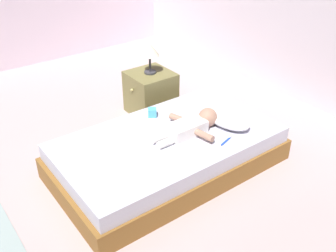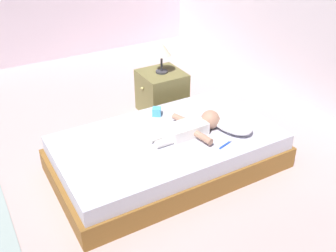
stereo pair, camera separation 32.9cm
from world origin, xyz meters
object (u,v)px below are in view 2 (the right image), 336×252
(pillow, at_px, (229,120))
(bed, at_px, (168,152))
(toothbrush, at_px, (226,144))
(lamp, at_px, (161,50))
(baby, at_px, (193,127))
(nightstand, at_px, (162,92))
(toy_block, at_px, (157,112))

(pillow, bearing_deg, bed, -102.72)
(toothbrush, xyz_separation_m, lamp, (-1.32, 0.12, 0.38))
(bed, height_order, pillow, pillow)
(toothbrush, bearing_deg, baby, -155.42)
(baby, xyz_separation_m, nightstand, (-1.02, 0.26, -0.16))
(bed, bearing_deg, baby, 72.08)
(toothbrush, relative_size, nightstand, 0.32)
(bed, height_order, lamp, lamp)
(pillow, distance_m, lamp, 1.14)
(lamp, relative_size, toy_block, 3.10)
(pillow, relative_size, lamp, 1.59)
(toothbrush, xyz_separation_m, toy_block, (-0.73, -0.26, 0.03))
(toothbrush, distance_m, toy_block, 0.78)
(toothbrush, bearing_deg, toy_block, -160.63)
(toothbrush, bearing_deg, pillow, 138.13)
(toothbrush, bearing_deg, bed, -136.40)
(bed, height_order, baby, baby)
(bed, distance_m, toothbrush, 0.53)
(nightstand, distance_m, toy_block, 0.71)
(bed, relative_size, nightstand, 4.11)
(nightstand, bearing_deg, baby, -14.22)
(toothbrush, xyz_separation_m, nightstand, (-1.32, 0.12, -0.11))
(bed, height_order, toothbrush, toothbrush)
(bed, height_order, nightstand, nightstand)
(nightstand, bearing_deg, pillow, 4.69)
(pillow, bearing_deg, lamp, -175.32)
(lamp, bearing_deg, baby, -14.22)
(baby, bearing_deg, bed, -107.92)
(bed, bearing_deg, nightstand, 153.77)
(baby, height_order, toothbrush, baby)
(pillow, height_order, toothbrush, pillow)
(pillow, height_order, baby, baby)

